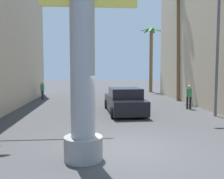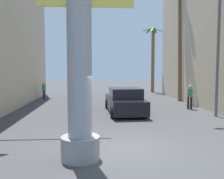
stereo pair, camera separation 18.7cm
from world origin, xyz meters
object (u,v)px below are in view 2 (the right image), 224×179
Objects in this scene: traffic_light_mast at (19,35)px; pedestrian_mid_right at (190,95)px; car_lead at (125,101)px; pedestrian_far_left at (44,89)px; palm_tree_far_right at (153,54)px; palm_tree_mid_right at (179,31)px; street_lamp at (213,33)px; neon_sign_pole at (79,9)px.

pedestrian_mid_right is at bearing 24.10° from traffic_light_mast.
car_lead is at bearing -167.11° from pedestrian_mid_right.
car_lead is 9.71m from pedestrian_far_left.
palm_tree_far_right is 8.00m from palm_tree_mid_right.
palm_tree_far_right is at bearing 88.89° from street_lamp.
traffic_light_mast is 11.32m from pedestrian_mid_right.
palm_tree_mid_right reaches higher than neon_sign_pole.
traffic_light_mast is 0.80× the size of palm_tree_far_right.
car_lead is at bearing -49.13° from pedestrian_far_left.
street_lamp is at bearing -18.37° from car_lead.
palm_tree_mid_right is at bearing 60.76° from neon_sign_pole.
neon_sign_pole is 1.25× the size of palm_tree_far_right.
traffic_light_mast is 19.97m from palm_tree_far_right.
palm_tree_far_right is 4.66× the size of pedestrian_mid_right.
pedestrian_far_left is at bearing 130.87° from car_lead.
pedestrian_far_left is (-11.74, 1.52, -5.02)m from palm_tree_mid_right.
palm_tree_mid_right is at bearing -7.36° from pedestrian_far_left.
neon_sign_pole reaches higher than pedestrian_mid_right.
pedestrian_mid_right is at bearing -99.90° from palm_tree_mid_right.
street_lamp is 1.29× the size of traffic_light_mast.
pedestrian_far_left is (-10.91, 6.30, -0.04)m from pedestrian_mid_right.
palm_tree_mid_right is (10.72, 9.21, 1.66)m from traffic_light_mast.
car_lead is at bearing -132.77° from palm_tree_mid_right.
street_lamp is at bearing -91.11° from palm_tree_far_right.
pedestrian_far_left reaches higher than car_lead.
street_lamp is 14.72m from pedestrian_far_left.
street_lamp is (7.04, 6.35, 0.27)m from neon_sign_pole.
neon_sign_pole reaches higher than street_lamp.
street_lamp is at bearing -86.13° from pedestrian_mid_right.
neon_sign_pole reaches higher than pedestrian_far_left.
pedestrian_far_left is (-11.09, 8.92, -3.77)m from street_lamp.
traffic_light_mast is 11.28m from pedestrian_far_left.
palm_tree_mid_right is (0.66, 7.40, 1.25)m from street_lamp.
neon_sign_pole reaches higher than palm_tree_far_right.
street_lamp is 6.38m from car_lead.
street_lamp is 0.82× the size of palm_tree_mid_right.
car_lead is at bearing 161.63° from street_lamp.
pedestrian_mid_right is 12.60m from pedestrian_far_left.
neon_sign_pole is 9.04m from car_lead.
traffic_light_mast is 3.87× the size of pedestrian_far_left.
car_lead is at bearing -110.16° from palm_tree_far_right.
street_lamp reaches higher than pedestrian_far_left.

